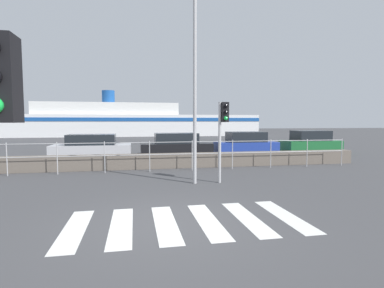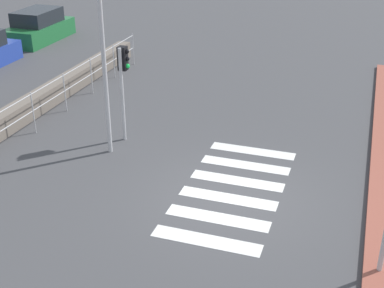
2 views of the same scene
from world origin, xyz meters
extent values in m
plane|color=#424244|center=(0.00, 0.00, 0.00)|extent=(160.00, 160.00, 0.00)
cube|color=silver|center=(-1.81, 0.00, 0.00)|extent=(0.45, 2.40, 0.01)
cube|color=silver|center=(-0.91, 0.00, 0.00)|extent=(0.45, 2.40, 0.01)
cube|color=silver|center=(-0.01, 0.00, 0.00)|extent=(0.45, 2.40, 0.01)
cube|color=silver|center=(0.89, 0.00, 0.00)|extent=(0.45, 2.40, 0.01)
cube|color=silver|center=(1.79, 0.00, 0.00)|extent=(0.45, 2.40, 0.01)
cube|color=silver|center=(2.69, 0.00, 0.00)|extent=(0.45, 2.40, 0.01)
cylinder|color=#B2B2B5|center=(1.83, 6.58, 0.65)|extent=(0.04, 0.04, 1.31)
cylinder|color=#B2B2B5|center=(3.66, 6.58, 0.65)|extent=(0.04, 0.04, 1.31)
cylinder|color=#B2B2B5|center=(5.49, 6.58, 0.65)|extent=(0.04, 0.04, 1.31)
cylinder|color=#B2B2B5|center=(7.33, 6.58, 0.65)|extent=(0.04, 0.04, 1.31)
cylinder|color=#B2B2B5|center=(9.16, 6.58, 0.65)|extent=(0.04, 0.04, 1.31)
cylinder|color=#B2B2B5|center=(2.26, 3.79, 1.39)|extent=(0.10, 0.10, 2.78)
cube|color=black|center=(2.43, 3.79, 2.44)|extent=(0.24, 0.24, 0.68)
sphere|color=black|center=(2.43, 3.65, 2.65)|extent=(0.13, 0.13, 0.13)
sphere|color=black|center=(2.43, 3.65, 2.44)|extent=(0.13, 0.13, 0.13)
sphere|color=#19D84C|center=(2.43, 3.65, 2.23)|extent=(0.13, 0.13, 0.13)
cylinder|color=#B2B2B5|center=(1.39, 3.84, 3.42)|extent=(0.12, 0.12, 6.85)
cube|color=#1E6633|center=(11.28, 12.52, 0.41)|extent=(3.85, 1.76, 0.82)
cube|color=#1E2328|center=(11.28, 12.52, 1.16)|extent=(2.31, 1.55, 0.67)
camera|label=1|loc=(-0.62, -6.09, 2.12)|focal=28.00mm
camera|label=2|loc=(-10.76, -2.67, 6.80)|focal=50.00mm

